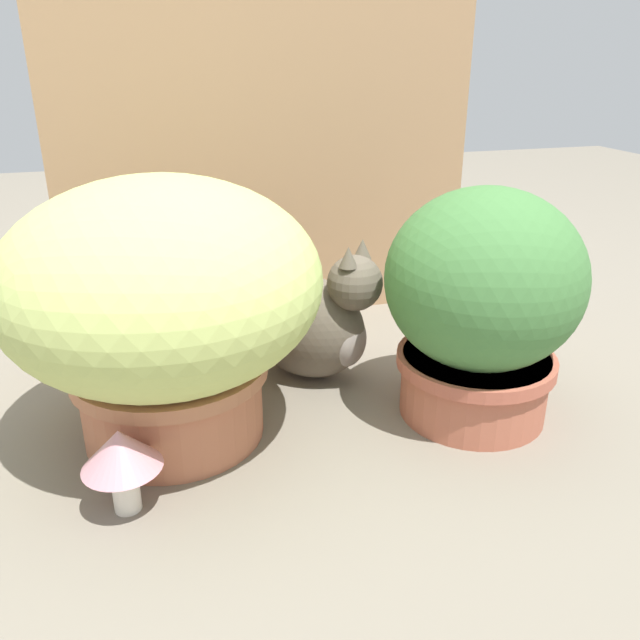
# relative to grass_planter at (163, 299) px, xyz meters

# --- Properties ---
(ground_plane) EXTENTS (6.00, 6.00, 0.00)m
(ground_plane) POSITION_rel_grass_planter_xyz_m (0.21, -0.04, -0.26)
(ground_plane) COLOR slate
(cardboard_backdrop) EXTENTS (1.01, 0.03, 0.84)m
(cardboard_backdrop) POSITION_rel_grass_planter_xyz_m (0.30, 0.51, 0.16)
(cardboard_backdrop) COLOR tan
(cardboard_backdrop) RESTS_ON ground
(grass_planter) EXTENTS (0.54, 0.54, 0.47)m
(grass_planter) POSITION_rel_grass_planter_xyz_m (0.00, 0.00, 0.00)
(grass_planter) COLOR #BA6D4C
(grass_planter) RESTS_ON ground
(leafy_planter) EXTENTS (0.35, 0.35, 0.43)m
(leafy_planter) POSITION_rel_grass_planter_xyz_m (0.55, -0.08, -0.03)
(leafy_planter) COLOR #B26047
(leafy_planter) RESTS_ON ground
(cat) EXTENTS (0.31, 0.35, 0.32)m
(cat) POSITION_rel_grass_planter_xyz_m (0.30, 0.15, -0.14)
(cat) COLOR brown
(cat) RESTS_ON ground
(mushroom_ornament_red) EXTENTS (0.09, 0.09, 0.12)m
(mushroom_ornament_red) POSITION_rel_grass_planter_xyz_m (0.00, -0.11, -0.18)
(mushroom_ornament_red) COLOR silver
(mushroom_ornament_red) RESTS_ON ground
(mushroom_ornament_pink) EXTENTS (0.12, 0.12, 0.14)m
(mushroom_ornament_pink) POSITION_rel_grass_planter_xyz_m (-0.09, -0.19, -0.16)
(mushroom_ornament_pink) COLOR silver
(mushroom_ornament_pink) RESTS_ON ground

